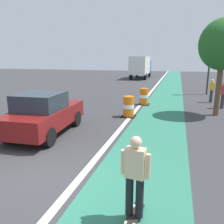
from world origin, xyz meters
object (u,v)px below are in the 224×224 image
at_px(delivery_truck_down_block, 141,66).
at_px(pedestrian_waiting, 212,90).
at_px(skateboarder_on_lane, 135,176).
at_px(parked_sedan_nearest, 44,114).
at_px(traffic_light_corner, 211,52).
at_px(pedestrian_crossing, 223,95).
at_px(traffic_barrel_mid, 144,97).
at_px(street_tree_sidewalk, 223,45).
at_px(traffic_barrel_front, 129,107).

distance_m(delivery_truck_down_block, pedestrian_waiting, 19.34).
relative_size(skateboarder_on_lane, parked_sedan_nearest, 0.40).
relative_size(delivery_truck_down_block, traffic_light_corner, 1.49).
bearing_deg(parked_sedan_nearest, pedestrian_waiting, 50.89).
bearing_deg(parked_sedan_nearest, pedestrian_crossing, 42.71).
relative_size(traffic_barrel_mid, street_tree_sidewalk, 0.22).
relative_size(skateboarder_on_lane, traffic_barrel_mid, 1.55).
height_order(traffic_light_corner, pedestrian_waiting, traffic_light_corner).
distance_m(delivery_truck_down_block, traffic_light_corner, 16.15).
bearing_deg(traffic_light_corner, traffic_barrel_mid, -127.96).
height_order(pedestrian_waiting, street_tree_sidewalk, street_tree_sidewalk).
xyz_separation_m(parked_sedan_nearest, traffic_light_corner, (7.54, 12.80, 2.67)).
xyz_separation_m(traffic_light_corner, pedestrian_waiting, (-0.13, -3.70, -2.64)).
xyz_separation_m(skateboarder_on_lane, traffic_barrel_mid, (-1.43, 11.01, -0.38)).
height_order(traffic_barrel_front, delivery_truck_down_block, delivery_truck_down_block).
relative_size(skateboarder_on_lane, pedestrian_waiting, 1.05).
xyz_separation_m(skateboarder_on_lane, traffic_barrel_front, (-1.74, 7.63, -0.38)).
bearing_deg(delivery_truck_down_block, traffic_light_corner, -60.50).
distance_m(skateboarder_on_lane, traffic_barrel_mid, 11.11).
height_order(traffic_barrel_mid, traffic_light_corner, traffic_light_corner).
distance_m(traffic_barrel_front, pedestrian_crossing, 6.23).
distance_m(skateboarder_on_lane, traffic_barrel_front, 7.83).
xyz_separation_m(parked_sedan_nearest, pedestrian_crossing, (7.82, 7.22, 0.03)).
distance_m(pedestrian_crossing, street_tree_sidewalk, 3.45).
xyz_separation_m(traffic_barrel_mid, pedestrian_waiting, (4.37, 2.08, 0.33)).
distance_m(parked_sedan_nearest, delivery_truck_down_block, 26.80).
xyz_separation_m(traffic_barrel_mid, delivery_truck_down_block, (-3.41, 19.75, 1.31)).
bearing_deg(traffic_barrel_mid, traffic_light_corner, 52.04).
xyz_separation_m(delivery_truck_down_block, pedestrian_waiting, (7.78, -17.68, -0.98)).
xyz_separation_m(traffic_barrel_front, street_tree_sidewalk, (4.49, 1.65, 3.14)).
xyz_separation_m(skateboarder_on_lane, pedestrian_crossing, (3.36, 11.19, -0.05)).
bearing_deg(pedestrian_crossing, delivery_truck_down_block, 112.71).
relative_size(traffic_barrel_front, traffic_barrel_mid, 1.00).
bearing_deg(delivery_truck_down_block, pedestrian_waiting, -66.26).
height_order(pedestrian_crossing, pedestrian_waiting, same).
bearing_deg(street_tree_sidewalk, parked_sedan_nearest, -143.65).
bearing_deg(pedestrian_waiting, traffic_barrel_front, -130.67).
bearing_deg(street_tree_sidewalk, delivery_truck_down_block, 109.43).
bearing_deg(parked_sedan_nearest, street_tree_sidewalk, 36.35).
height_order(traffic_barrel_front, pedestrian_crossing, pedestrian_crossing).
distance_m(parked_sedan_nearest, street_tree_sidewalk, 9.38).
bearing_deg(skateboarder_on_lane, traffic_light_corner, 79.61).
relative_size(traffic_barrel_mid, pedestrian_crossing, 0.68).
distance_m(parked_sedan_nearest, traffic_light_corner, 15.09).
bearing_deg(parked_sedan_nearest, traffic_light_corner, 59.52).
relative_size(traffic_barrel_mid, delivery_truck_down_block, 0.14).
xyz_separation_m(traffic_light_corner, street_tree_sidewalk, (-0.33, -7.50, 0.17)).
bearing_deg(traffic_barrel_mid, traffic_barrel_front, -95.33).
bearing_deg(skateboarder_on_lane, parked_sedan_nearest, 138.26).
relative_size(pedestrian_crossing, pedestrian_waiting, 1.00).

